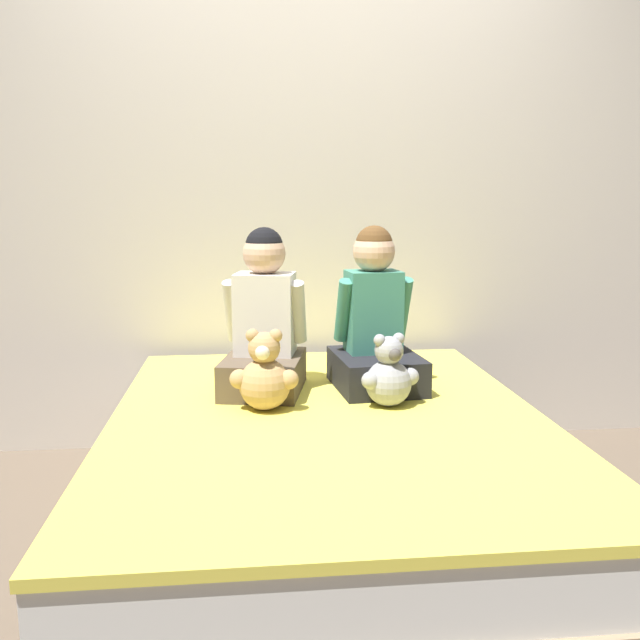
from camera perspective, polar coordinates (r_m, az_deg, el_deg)
The scene contains 7 objects.
ground_plane at distance 2.50m, azimuth 0.65°, elevation -18.27°, with size 14.00×14.00×0.00m, color brown.
wall_behind_bed at distance 3.26m, azimuth -1.50°, elevation 11.22°, with size 8.00×0.06×2.50m.
bed at distance 2.40m, azimuth 0.66°, elevation -13.37°, with size 1.47×1.90×0.47m.
child_on_left at distance 2.57m, azimuth -4.72°, elevation -0.47°, with size 0.35×0.42×0.62m.
child_on_right at distance 2.61m, azimuth 4.63°, elevation -0.47°, with size 0.35×0.40×0.62m.
teddy_bear_held_by_left_child at distance 2.35m, azimuth -4.69°, elevation -4.72°, with size 0.24×0.18×0.28m.
teddy_bear_held_by_right_child at distance 2.40m, azimuth 5.81°, elevation -4.69°, with size 0.21×0.16×0.26m.
Camera 1 is at (-0.26, -2.18, 1.20)m, focal length 38.00 mm.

